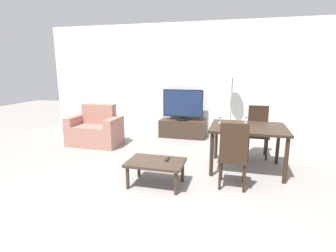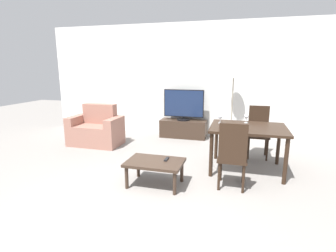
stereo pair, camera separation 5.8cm
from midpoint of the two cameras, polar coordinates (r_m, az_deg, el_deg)
ground_plane at (r=3.09m, az=-6.83°, el=-20.03°), size 18.00×18.00×0.00m
wall_back at (r=6.44m, az=6.52°, el=9.79°), size 7.71×0.06×2.70m
armchair at (r=5.93m, az=-15.06°, el=-0.89°), size 1.10×0.65×0.87m
tv_stand at (r=6.36m, az=3.64°, el=-0.57°), size 1.10×0.43×0.42m
tv at (r=6.25m, az=3.71°, el=4.58°), size 0.96×0.32×0.73m
coffee_table at (r=3.77m, az=-2.42°, el=-8.32°), size 0.80×0.54×0.36m
dining_table at (r=4.42m, az=17.38°, el=-1.22°), size 1.18×0.96×0.73m
dining_chair_near at (r=3.69m, az=14.31°, el=-5.87°), size 0.40×0.40×0.96m
dining_chair_far at (r=5.23m, az=19.35°, el=-0.73°), size 0.40×0.40×0.96m
floor_lamp at (r=6.01m, az=14.36°, el=10.35°), size 0.31×0.31×1.69m
remote_primary at (r=3.80m, az=0.12°, el=-7.22°), size 0.04×0.15×0.02m
wine_glass_left at (r=4.53m, az=11.67°, el=1.87°), size 0.07×0.07×0.15m
wine_glass_center at (r=4.66m, az=17.03°, el=1.87°), size 0.07×0.07×0.15m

